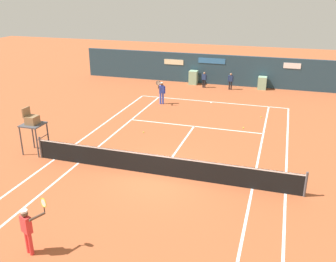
{
  "coord_description": "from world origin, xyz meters",
  "views": [
    {
      "loc": [
        4.69,
        -13.73,
        7.68
      ],
      "look_at": [
        -0.62,
        3.24,
        0.8
      ],
      "focal_mm": 39.78,
      "sensor_mm": 36.0,
      "label": 1
    }
  ],
  "objects_px": {
    "ball_kid_right_post": "(204,79)",
    "tennis_ball_near_service_line": "(144,132)",
    "umpire_chair": "(32,123)",
    "player_near_side": "(28,227)",
    "player_on_baseline": "(162,91)",
    "ball_kid_centre_post": "(231,80)",
    "tennis_ball_by_sideline": "(243,128)",
    "tennis_ball_mid_court": "(261,117)"
  },
  "relations": [
    {
      "from": "ball_kid_right_post",
      "to": "tennis_ball_near_service_line",
      "type": "bearing_deg",
      "value": 90.29
    },
    {
      "from": "tennis_ball_by_sideline",
      "to": "tennis_ball_near_service_line",
      "type": "xyz_separation_m",
      "value": [
        -5.3,
        -2.39,
        0.0
      ]
    },
    {
      "from": "ball_kid_centre_post",
      "to": "ball_kid_right_post",
      "type": "distance_m",
      "value": 2.15
    },
    {
      "from": "ball_kid_centre_post",
      "to": "tennis_ball_mid_court",
      "type": "relative_size",
      "value": 19.74
    },
    {
      "from": "player_near_side",
      "to": "tennis_ball_by_sideline",
      "type": "distance_m",
      "value": 13.91
    },
    {
      "from": "player_near_side",
      "to": "ball_kid_centre_post",
      "type": "xyz_separation_m",
      "value": [
        2.91,
        21.57,
        -0.17
      ]
    },
    {
      "from": "ball_kid_right_post",
      "to": "tennis_ball_near_service_line",
      "type": "relative_size",
      "value": 18.99
    },
    {
      "from": "tennis_ball_near_service_line",
      "to": "tennis_ball_mid_court",
      "type": "bearing_deg",
      "value": 37.39
    },
    {
      "from": "tennis_ball_mid_court",
      "to": "tennis_ball_near_service_line",
      "type": "height_order",
      "value": "same"
    },
    {
      "from": "umpire_chair",
      "to": "tennis_ball_near_service_line",
      "type": "distance_m",
      "value": 6.02
    },
    {
      "from": "player_on_baseline",
      "to": "umpire_chair",
      "type": "bearing_deg",
      "value": 53.77
    },
    {
      "from": "tennis_ball_mid_court",
      "to": "tennis_ball_near_service_line",
      "type": "xyz_separation_m",
      "value": [
        -6.14,
        -4.7,
        0.0
      ]
    },
    {
      "from": "umpire_chair",
      "to": "ball_kid_centre_post",
      "type": "relative_size",
      "value": 1.72
    },
    {
      "from": "ball_kid_right_post",
      "to": "ball_kid_centre_post",
      "type": "bearing_deg",
      "value": -174.07
    },
    {
      "from": "ball_kid_right_post",
      "to": "umpire_chair",
      "type": "bearing_deg",
      "value": 76.81
    },
    {
      "from": "player_near_side",
      "to": "tennis_ball_near_service_line",
      "type": "xyz_separation_m",
      "value": [
        -0.33,
        10.57,
        -0.91
      ]
    },
    {
      "from": "player_on_baseline",
      "to": "ball_kid_centre_post",
      "type": "height_order",
      "value": "player_on_baseline"
    },
    {
      "from": "ball_kid_right_post",
      "to": "player_on_baseline",
      "type": "bearing_deg",
      "value": 76.78
    },
    {
      "from": "tennis_ball_near_service_line",
      "to": "ball_kid_right_post",
      "type": "bearing_deg",
      "value": 84.35
    },
    {
      "from": "tennis_ball_mid_court",
      "to": "tennis_ball_near_service_line",
      "type": "bearing_deg",
      "value": -142.61
    },
    {
      "from": "umpire_chair",
      "to": "ball_kid_right_post",
      "type": "relative_size",
      "value": 1.79
    },
    {
      "from": "tennis_ball_mid_court",
      "to": "ball_kid_right_post",
      "type": "bearing_deg",
      "value": 128.73
    },
    {
      "from": "tennis_ball_mid_court",
      "to": "tennis_ball_by_sideline",
      "type": "bearing_deg",
      "value": -110.05
    },
    {
      "from": "tennis_ball_by_sideline",
      "to": "umpire_chair",
      "type": "bearing_deg",
      "value": -145.53
    },
    {
      "from": "player_on_baseline",
      "to": "ball_kid_centre_post",
      "type": "bearing_deg",
      "value": -143.84
    },
    {
      "from": "ball_kid_centre_post",
      "to": "tennis_ball_by_sideline",
      "type": "xyz_separation_m",
      "value": [
        2.07,
        -8.61,
        -0.74
      ]
    },
    {
      "from": "tennis_ball_near_service_line",
      "to": "player_on_baseline",
      "type": "bearing_deg",
      "value": 97.95
    },
    {
      "from": "umpire_chair",
      "to": "player_near_side",
      "type": "distance_m",
      "value": 7.89
    },
    {
      "from": "player_near_side",
      "to": "ball_kid_right_post",
      "type": "height_order",
      "value": "player_near_side"
    },
    {
      "from": "player_near_side",
      "to": "tennis_ball_near_service_line",
      "type": "bearing_deg",
      "value": 113.98
    },
    {
      "from": "ball_kid_centre_post",
      "to": "tennis_ball_mid_court",
      "type": "bearing_deg",
      "value": 112.51
    },
    {
      "from": "player_near_side",
      "to": "ball_kid_right_post",
      "type": "distance_m",
      "value": 21.58
    },
    {
      "from": "tennis_ball_by_sideline",
      "to": "tennis_ball_mid_court",
      "type": "bearing_deg",
      "value": 69.95
    },
    {
      "from": "player_near_side",
      "to": "ball_kid_centre_post",
      "type": "distance_m",
      "value": 21.76
    },
    {
      "from": "player_on_baseline",
      "to": "tennis_ball_by_sideline",
      "type": "bearing_deg",
      "value": 134.99
    },
    {
      "from": "player_on_baseline",
      "to": "ball_kid_right_post",
      "type": "xyz_separation_m",
      "value": [
        1.87,
        5.39,
        -0.19
      ]
    },
    {
      "from": "player_near_side",
      "to": "tennis_ball_mid_court",
      "type": "bearing_deg",
      "value": 91.35
    },
    {
      "from": "tennis_ball_mid_court",
      "to": "ball_kid_centre_post",
      "type": "bearing_deg",
      "value": 114.78
    },
    {
      "from": "umpire_chair",
      "to": "player_on_baseline",
      "type": "xyz_separation_m",
      "value": [
        3.36,
        9.71,
        -0.6
      ]
    },
    {
      "from": "player_near_side",
      "to": "tennis_ball_by_sideline",
      "type": "bearing_deg",
      "value": 91.21
    },
    {
      "from": "ball_kid_right_post",
      "to": "tennis_ball_near_service_line",
      "type": "distance_m",
      "value": 11.08
    },
    {
      "from": "player_near_side",
      "to": "ball_kid_centre_post",
      "type": "relative_size",
      "value": 1.34
    }
  ]
}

